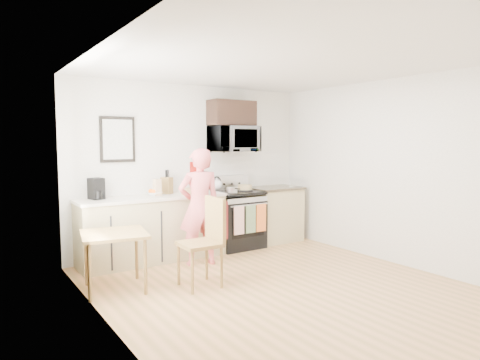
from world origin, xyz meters
TOP-DOWN VIEW (x-y plane):
  - floor at (0.00, 0.00)m, footprint 4.60×4.60m
  - back_wall at (0.00, 2.30)m, footprint 4.00×0.04m
  - left_wall at (-2.00, 0.00)m, footprint 0.04×4.60m
  - right_wall at (2.00, 0.00)m, footprint 0.04×4.60m
  - ceiling at (0.00, 0.00)m, footprint 4.00×4.60m
  - window at (-1.96, 0.80)m, footprint 0.06×1.40m
  - cabinet_left at (-0.80, 2.00)m, footprint 2.10×0.60m
  - countertop_left at (-0.80, 2.00)m, footprint 2.14×0.64m
  - cabinet_right at (1.43, 2.00)m, footprint 0.84×0.60m
  - countertop_right at (1.43, 2.00)m, footprint 0.88×0.64m
  - range at (0.63, 1.98)m, footprint 0.76×0.70m
  - microwave at (0.63, 2.08)m, footprint 0.76×0.51m
  - upper_cabinet at (0.63, 2.12)m, footprint 0.76×0.35m
  - wall_art at (-1.20, 2.28)m, footprint 0.50×0.04m
  - wall_trivet at (0.05, 2.28)m, footprint 0.20×0.02m
  - person at (-0.34, 1.45)m, footprint 0.66×0.51m
  - dining_table at (-1.65, 1.08)m, footprint 0.73×0.73m
  - chair at (-0.63, 0.63)m, footprint 0.51×0.46m
  - knife_block at (-0.51, 2.16)m, footprint 0.17×0.19m
  - utensil_crock at (0.01, 2.20)m, footprint 0.12×0.12m
  - fruit_bowl at (-0.75, 2.06)m, footprint 0.25×0.25m
  - milk_carton at (-0.72, 2.01)m, footprint 0.10×0.10m
  - coffee_maker at (-1.56, 2.10)m, footprint 0.20×0.26m
  - bread_bag at (-0.25, 1.83)m, footprint 0.28×0.14m
  - cake at (0.77, 1.95)m, footprint 0.28×0.28m
  - kettle at (0.38, 2.18)m, footprint 0.18×0.18m
  - pot at (0.42, 1.79)m, footprint 0.18×0.30m

SIDE VIEW (x-z plane):
  - floor at x=0.00m, z-range 0.00..0.00m
  - range at x=0.63m, z-range -0.14..1.02m
  - cabinet_left at x=-0.80m, z-range 0.00..0.90m
  - cabinet_right at x=1.43m, z-range 0.00..0.90m
  - dining_table at x=-1.65m, z-range 0.26..0.93m
  - chair at x=-0.63m, z-range 0.15..1.21m
  - person at x=-0.34m, z-range 0.00..1.63m
  - countertop_left at x=-0.80m, z-range 0.90..0.94m
  - countertop_right at x=1.43m, z-range 0.90..0.94m
  - pot at x=0.42m, z-range 0.92..1.01m
  - cake at x=0.77m, z-range 0.92..1.02m
  - fruit_bowl at x=-0.75m, z-range 0.93..1.03m
  - bread_bag at x=-0.25m, z-range 0.94..1.04m
  - kettle at x=0.38m, z-range 0.91..1.14m
  - milk_carton at x=-0.72m, z-range 0.94..1.18m
  - knife_block at x=-0.51m, z-range 0.94..1.19m
  - coffee_maker at x=-1.56m, z-range 0.93..1.22m
  - utensil_crock at x=0.01m, z-range 0.90..1.27m
  - back_wall at x=0.00m, z-range 0.00..2.60m
  - left_wall at x=-2.00m, z-range 0.00..2.60m
  - right_wall at x=2.00m, z-range 0.00..2.60m
  - wall_trivet at x=0.05m, z-range 1.20..1.40m
  - window at x=-1.96m, z-range 0.80..2.30m
  - wall_art at x=-1.20m, z-range 1.43..2.08m
  - microwave at x=0.63m, z-range 1.55..1.97m
  - upper_cabinet at x=0.63m, z-range 1.98..2.38m
  - ceiling at x=0.00m, z-range 2.58..2.62m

